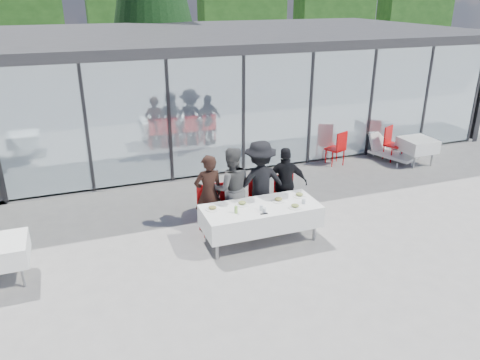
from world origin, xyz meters
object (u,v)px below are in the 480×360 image
Objects in this scene: diner_b at (231,188)px; spare_table_left at (1,252)px; plate_a at (213,208)px; plate_d at (299,195)px; dining_table at (261,216)px; plate_b at (242,203)px; diner_chair_a at (209,207)px; lounger at (388,151)px; juice_bottle at (236,210)px; diner_d at (285,184)px; spare_table_right at (417,145)px; plate_c at (278,200)px; diner_chair_b at (232,203)px; diner_chair_d at (285,195)px; diner_chair_c at (260,199)px; spare_chair_b at (338,147)px; diner_c at (260,183)px; folded_eyeglasses at (264,214)px; spare_chair_a at (391,142)px; plate_extra at (295,206)px; diner_a at (209,194)px.

spare_table_left is at bearing 15.95° from diner_b.
plate_d is (1.82, -0.02, 0.00)m from plate_a.
plate_b reaches higher than dining_table.
diner_chair_a is 6.59m from lounger.
dining_table is at bearing 11.91° from juice_bottle.
plate_d is (0.03, -0.60, -0.02)m from diner_d.
spare_table_right is at bearing 25.80° from plate_d.
plate_a is 0.32× the size of spare_table_right.
diner_d reaches higher than plate_c.
dining_table is 2.63× the size of spare_table_left.
diner_chair_b is 1.21m from diner_chair_d.
diner_chair_a reaches higher than plate_a.
diner_chair_c is 4.90m from spare_table_left.
plate_b is 1.00× the size of plate_d.
diner_chair_d is 5.06m from lounger.
juice_bottle is 0.14× the size of spare_chair_b.
diner_c is at bearing 68.52° from dining_table.
diner_chair_c is 1.00× the size of spare_chair_b.
folded_eyeglasses is at bearing -55.91° from diner_chair_a.
diner_c is (0.30, 0.77, 0.36)m from dining_table.
spare_chair_a is (5.71, 2.39, 0.00)m from diner_chair_b.
diner_chair_d is 3.58× the size of plate_extra.
plate_d is at bearing -146.03° from lounger.
diner_d is 1.62× the size of spare_chair_a.
lounger is at bearing 16.41° from spare_table_left.
diner_a is 1.69m from diner_d.
plate_b is at bearing 43.95° from diner_d.
dining_table is at bearing -149.44° from lounger.
diner_chair_a is at bearing 80.06° from plate_a.
diner_chair_a is at bearing 124.09° from folded_eyeglasses.
diner_chair_a is 1.33m from folded_eyeglasses.
spare_chair_b is at bearing 38.41° from juice_bottle.
diner_b is at bearing 76.26° from juice_bottle.
diner_b reaches higher than lounger.
plate_extra is (0.59, -0.28, 0.24)m from dining_table.
diner_b reaches higher than diner_a.
diner_b is at bearing -148.38° from spare_chair_b.
diner_chair_c reaches higher than lounger.
spare_chair_b is at bearing 29.01° from diner_chair_a.
lounger is at bearing 130.39° from spare_table_right.
diner_chair_c reaches higher than plate_extra.
spare_chair_b is at bearing 43.56° from folded_eyeglasses.
diner_d is 5.81× the size of plate_extra.
diner_d is at bearing -152.26° from spare_chair_a.
plate_extra is at bearing -17.33° from plate_a.
diner_chair_b is at bearing 98.71° from diner_b.
plate_c is 0.32× the size of spare_table_right.
folded_eyeglasses is (0.26, -1.09, 0.22)m from diner_chair_b.
diner_chair_c is (0.63, 0.00, 0.00)m from diner_chair_b.
diner_b is (0.48, 0.00, 0.05)m from diner_a.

